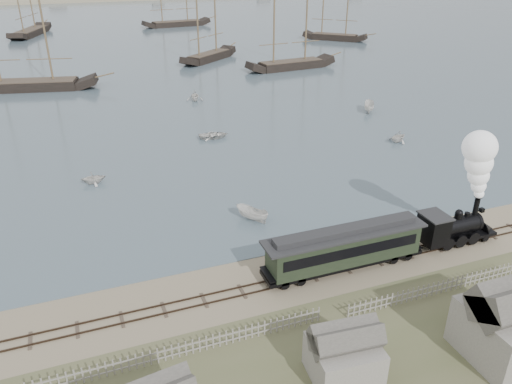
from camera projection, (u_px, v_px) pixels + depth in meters
name	position (u px, v px, depth m)	size (l,w,h in m)	color
ground	(246.00, 275.00, 40.02)	(600.00, 600.00, 0.00)	gray
harbor_water	(90.00, 20.00, 182.91)	(600.00, 336.00, 0.06)	#41535E
rail_track	(254.00, 289.00, 38.32)	(120.00, 1.80, 0.16)	#34261C
picket_fence_west	(187.00, 355.00, 32.07)	(19.00, 0.10, 1.20)	gray
picket_fence_east	(435.00, 295.00, 37.69)	(15.00, 0.10, 1.20)	gray
shed_mid	(342.00, 375.00, 30.57)	(4.00, 3.50, 3.60)	gray
shed_right	(506.00, 351.00, 32.39)	(6.00, 5.00, 5.10)	gray
far_spit	(78.00, 1.00, 250.17)	(500.00, 20.00, 1.80)	tan
locomotive	(472.00, 196.00, 42.68)	(7.88, 2.94, 9.83)	black
passenger_coach	(345.00, 247.00, 39.86)	(13.72, 2.65, 3.33)	black
rowboat_1	(93.00, 178.00, 55.17)	(2.68, 2.31, 1.41)	silver
rowboat_2	(252.00, 214.00, 47.63)	(3.48, 1.31, 1.35)	silver
rowboat_3	(213.00, 135.00, 68.64)	(4.05, 2.89, 0.84)	silver
rowboat_4	(398.00, 137.00, 67.10)	(2.89, 2.49, 1.52)	silver
rowboat_5	(369.00, 107.00, 79.60)	(4.07, 1.53, 1.57)	silver
rowboat_7	(195.00, 96.00, 85.41)	(3.29, 2.84, 1.74)	silver
schooner_2	(21.00, 34.00, 88.13)	(23.76, 5.48, 20.00)	black
schooner_3	(207.00, 15.00, 112.41)	(18.11, 4.18, 20.00)	black
schooner_4	(292.00, 21.00, 104.29)	(20.29, 4.68, 20.00)	black
schooner_5	(337.00, 3.00, 138.46)	(18.17, 4.19, 20.00)	black
schooner_7	(25.00, 0.00, 146.71)	(24.27, 5.60, 20.00)	black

